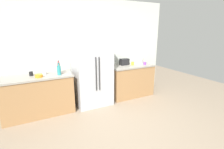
{
  "coord_description": "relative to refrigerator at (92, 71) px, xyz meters",
  "views": [
    {
      "loc": [
        -1.5,
        -2.39,
        1.88
      ],
      "look_at": [
        -0.03,
        0.44,
        1.01
      ],
      "focal_mm": 26.97,
      "sensor_mm": 36.0,
      "label": 1
    }
  ],
  "objects": [
    {
      "name": "counter_left",
      "position": [
        -1.28,
        0.03,
        -0.42
      ],
      "size": [
        1.49,
        0.66,
        0.9
      ],
      "color": "#9E7247",
      "rests_on": "ground_plane"
    },
    {
      "name": "ground_plane",
      "position": [
        0.06,
        -1.43,
        -0.87
      ],
      "size": [
        9.27,
        9.27,
        0.0
      ],
      "primitive_type": "plane",
      "color": "gray"
    },
    {
      "name": "toaster",
      "position": [
        1.01,
        0.13,
        0.11
      ],
      "size": [
        0.24,
        0.16,
        0.18
      ],
      "primitive_type": "cube",
      "color": "black",
      "rests_on": "counter_right"
    },
    {
      "name": "bowl_a",
      "position": [
        -1.23,
        -0.12,
        0.06
      ],
      "size": [
        0.16,
        0.16,
        0.06
      ],
      "primitive_type": "cylinder",
      "color": "orange",
      "rests_on": "counter_left"
    },
    {
      "name": "cup_c",
      "position": [
        -1.37,
        0.1,
        0.07
      ],
      "size": [
        0.08,
        0.08,
        0.09
      ],
      "primitive_type": "cylinder",
      "color": "black",
      "rests_on": "counter_left"
    },
    {
      "name": "bottle_a",
      "position": [
        -0.79,
        0.04,
        0.14
      ],
      "size": [
        0.07,
        0.07,
        0.29
      ],
      "color": "red",
      "rests_on": "counter_left"
    },
    {
      "name": "cup_d",
      "position": [
        1.52,
        -0.14,
        0.07
      ],
      "size": [
        0.08,
        0.08,
        0.08
      ],
      "primitive_type": "cylinder",
      "color": "purple",
      "rests_on": "counter_right"
    },
    {
      "name": "bottle_b",
      "position": [
        -0.81,
        -0.11,
        0.14
      ],
      "size": [
        0.08,
        0.08,
        0.27
      ],
      "color": "teal",
      "rests_on": "counter_left"
    },
    {
      "name": "cup_a",
      "position": [
        1.2,
        -0.01,
        0.07
      ],
      "size": [
        0.08,
        0.08,
        0.1
      ],
      "primitive_type": "cylinder",
      "color": "yellow",
      "rests_on": "counter_right"
    },
    {
      "name": "rice_cooker",
      "position": [
        1.49,
        0.1,
        0.16
      ],
      "size": [
        0.25,
        0.25,
        0.29
      ],
      "color": "white",
      "rests_on": "counter_right"
    },
    {
      "name": "kitchen_back_panel",
      "position": [
        0.06,
        0.41,
        0.44
      ],
      "size": [
        4.63,
        0.1,
        2.62
      ],
      "primitive_type": "cube",
      "color": "silver",
      "rests_on": "ground_plane"
    },
    {
      "name": "cup_b",
      "position": [
        -1.1,
        0.06,
        0.08
      ],
      "size": [
        0.09,
        0.09,
        0.11
      ],
      "primitive_type": "cylinder",
      "color": "white",
      "rests_on": "counter_left"
    },
    {
      "name": "counter_right",
      "position": [
        1.17,
        0.03,
        -0.42
      ],
      "size": [
        1.26,
        0.66,
        0.9
      ],
      "color": "#9E7247",
      "rests_on": "ground_plane"
    },
    {
      "name": "refrigerator",
      "position": [
        0.0,
        0.0,
        0.0
      ],
      "size": [
        0.87,
        0.71,
        1.74
      ],
      "color": "#B2B5BA",
      "rests_on": "ground_plane"
    }
  ]
}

